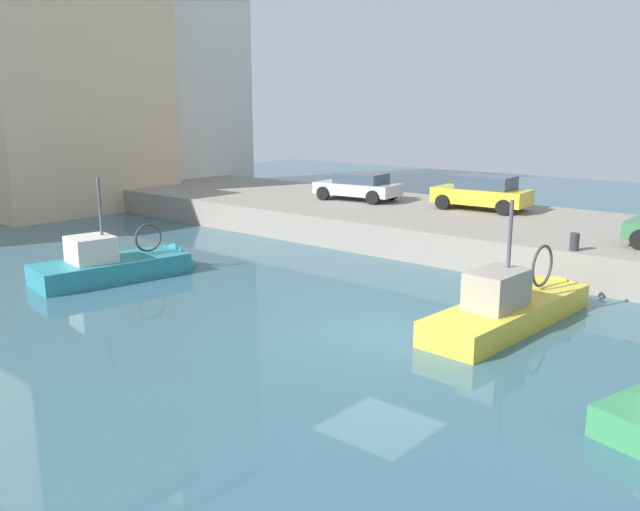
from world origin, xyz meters
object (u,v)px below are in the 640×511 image
(parked_car_yellow, at_px, (483,192))
(parked_car_silver, at_px, (358,186))
(fishing_boat_teal, at_px, (123,273))
(mooring_bollard_mid, at_px, (575,242))
(fishing_boat_yellow, at_px, (515,317))

(parked_car_yellow, bearing_deg, parked_car_silver, 100.30)
(fishing_boat_teal, xyz_separation_m, parked_car_silver, (12.98, 0.07, 1.75))
(fishing_boat_teal, bearing_deg, parked_car_yellow, -22.45)
(fishing_boat_teal, relative_size, parked_car_yellow, 1.43)
(parked_car_silver, bearing_deg, mooring_bollard_mid, -111.43)
(fishing_boat_yellow, bearing_deg, mooring_bollard_mid, 1.52)
(fishing_boat_yellow, height_order, mooring_bollard_mid, fishing_boat_yellow)
(fishing_boat_teal, xyz_separation_m, mooring_bollard_mid, (8.29, -11.86, 1.35))
(fishing_boat_teal, height_order, parked_car_yellow, fishing_boat_teal)
(parked_car_yellow, bearing_deg, fishing_boat_teal, 157.55)
(mooring_bollard_mid, bearing_deg, parked_car_yellow, 46.51)
(mooring_bollard_mid, bearing_deg, parked_car_silver, 68.57)
(parked_car_silver, height_order, parked_car_yellow, parked_car_yellow)
(fishing_boat_yellow, xyz_separation_m, mooring_bollard_mid, (4.31, 0.11, 1.33))
(parked_car_yellow, bearing_deg, mooring_bollard_mid, -133.49)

